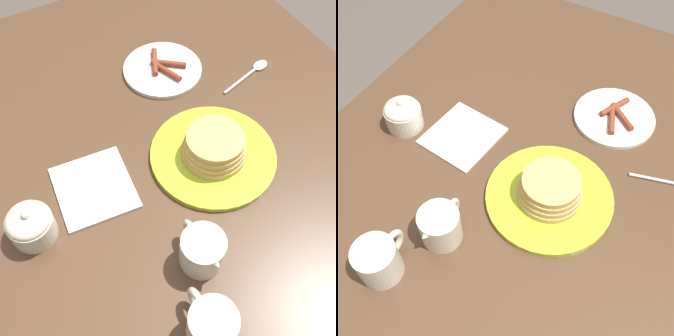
{
  "view_description": "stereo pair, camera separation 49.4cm",
  "coord_description": "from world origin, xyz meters",
  "views": [
    {
      "loc": [
        -0.44,
        0.28,
        1.47
      ],
      "look_at": [
        -0.03,
        0.05,
        0.77
      ],
      "focal_mm": 45.0,
      "sensor_mm": 36.0,
      "label": 1
    },
    {
      "loc": [
        -0.49,
        -0.21,
        1.48
      ],
      "look_at": [
        -0.03,
        0.05,
        0.77
      ],
      "focal_mm": 45.0,
      "sensor_mm": 36.0,
      "label": 2
    }
  ],
  "objects": [
    {
      "name": "coffee_mug",
      "position": [
        -0.33,
        0.14,
        0.78
      ],
      "size": [
        0.11,
        0.08,
        0.08
      ],
      "color": "beige",
      "rests_on": "dining_table"
    },
    {
      "name": "sugar_bowl",
      "position": [
        -0.02,
        0.33,
        0.78
      ],
      "size": [
        0.09,
        0.09,
        0.08
      ],
      "color": "beige",
      "rests_on": "dining_table"
    },
    {
      "name": "side_plate_bacon",
      "position": [
        0.24,
        -0.08,
        0.75
      ],
      "size": [
        0.19,
        0.19,
        0.02
      ],
      "color": "silver",
      "rests_on": "dining_table"
    },
    {
      "name": "dining_table",
      "position": [
        0.0,
        0.0,
        0.63
      ],
      "size": [
        1.28,
        1.0,
        0.74
      ],
      "color": "#4C3321",
      "rests_on": "ground_plane"
    },
    {
      "name": "ground_plane",
      "position": [
        0.0,
        0.0,
        0.0
      ],
      "size": [
        8.0,
        8.0,
        0.0
      ],
      "primitive_type": "plane",
      "color": "#51473F"
    },
    {
      "name": "napkin",
      "position": [
        0.02,
        0.2,
        0.75
      ],
      "size": [
        0.17,
        0.16,
        0.01
      ],
      "color": "white",
      "rests_on": "dining_table"
    },
    {
      "name": "pancake_plate",
      "position": [
        -0.04,
        -0.05,
        0.77
      ],
      "size": [
        0.26,
        0.26,
        0.07
      ],
      "color": "#AAC628",
      "rests_on": "dining_table"
    },
    {
      "name": "creamer_pitcher",
      "position": [
        -0.22,
        0.09,
        0.78
      ],
      "size": [
        0.11,
        0.08,
        0.09
      ],
      "color": "beige",
      "rests_on": "dining_table"
    }
  ]
}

